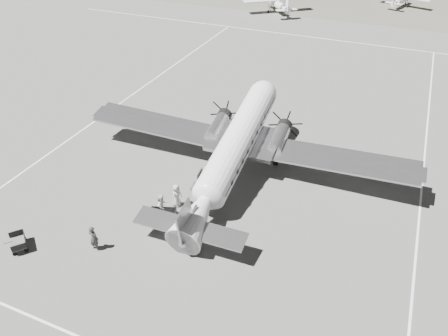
{
  "coord_description": "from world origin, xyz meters",
  "views": [
    {
      "loc": [
        8.54,
        -23.79,
        20.32
      ],
      "look_at": [
        -1.89,
        0.56,
        2.2
      ],
      "focal_mm": 35.0,
      "sensor_mm": 36.0,
      "label": 1
    }
  ],
  "objects_px": {
    "passenger": "(177,195)",
    "ground_crew": "(94,238)",
    "baggage_cart_near": "(163,217)",
    "baggage_cart_far": "(18,243)",
    "ramp_agent": "(162,205)",
    "dc3_airliner": "(234,150)",
    "light_plane_right": "(402,1)",
    "light_plane_left": "(277,5)"
  },
  "relations": [
    {
      "from": "dc3_airliner",
      "to": "passenger",
      "type": "height_order",
      "value": "dc3_airliner"
    },
    {
      "from": "baggage_cart_near",
      "to": "ramp_agent",
      "type": "height_order",
      "value": "ramp_agent"
    },
    {
      "from": "baggage_cart_far",
      "to": "ramp_agent",
      "type": "distance_m",
      "value": 9.55
    },
    {
      "from": "light_plane_left",
      "to": "baggage_cart_near",
      "type": "distance_m",
      "value": 56.06
    },
    {
      "from": "ramp_agent",
      "to": "ground_crew",
      "type": "bearing_deg",
      "value": 170.2
    },
    {
      "from": "dc3_airliner",
      "to": "ramp_agent",
      "type": "distance_m",
      "value": 7.08
    },
    {
      "from": "ground_crew",
      "to": "passenger",
      "type": "distance_m",
      "value": 6.62
    },
    {
      "from": "light_plane_left",
      "to": "baggage_cart_near",
      "type": "bearing_deg",
      "value": -118.94
    },
    {
      "from": "light_plane_right",
      "to": "passenger",
      "type": "relative_size",
      "value": 5.28
    },
    {
      "from": "baggage_cart_far",
      "to": "ground_crew",
      "type": "xyz_separation_m",
      "value": [
        4.62,
        1.87,
        0.5
      ]
    },
    {
      "from": "dc3_airliner",
      "to": "passenger",
      "type": "xyz_separation_m",
      "value": [
        -2.52,
        -4.83,
        -1.72
      ]
    },
    {
      "from": "ground_crew",
      "to": "passenger",
      "type": "xyz_separation_m",
      "value": [
        2.73,
        6.03,
        -0.04
      ]
    },
    {
      "from": "dc3_airliner",
      "to": "baggage_cart_far",
      "type": "relative_size",
      "value": 17.65
    },
    {
      "from": "baggage_cart_near",
      "to": "light_plane_left",
      "type": "bearing_deg",
      "value": 80.08
    },
    {
      "from": "baggage_cart_far",
      "to": "baggage_cart_near",
      "type": "bearing_deg",
      "value": 77.44
    },
    {
      "from": "light_plane_right",
      "to": "baggage_cart_far",
      "type": "bearing_deg",
      "value": -86.02
    },
    {
      "from": "light_plane_right",
      "to": "baggage_cart_near",
      "type": "xyz_separation_m",
      "value": [
        -10.11,
        -67.74,
        -0.46
      ]
    },
    {
      "from": "passenger",
      "to": "ground_crew",
      "type": "bearing_deg",
      "value": 168.92
    },
    {
      "from": "light_plane_left",
      "to": "baggage_cart_far",
      "type": "relative_size",
      "value": 7.44
    },
    {
      "from": "baggage_cart_far",
      "to": "passenger",
      "type": "distance_m",
      "value": 10.8
    },
    {
      "from": "baggage_cart_near",
      "to": "ground_crew",
      "type": "height_order",
      "value": "ground_crew"
    },
    {
      "from": "light_plane_left",
      "to": "light_plane_right",
      "type": "bearing_deg",
      "value": -5.67
    },
    {
      "from": "light_plane_right",
      "to": "ground_crew",
      "type": "distance_m",
      "value": 72.8
    },
    {
      "from": "light_plane_right",
      "to": "baggage_cart_near",
      "type": "distance_m",
      "value": 68.49
    },
    {
      "from": "ground_crew",
      "to": "passenger",
      "type": "relative_size",
      "value": 1.04
    },
    {
      "from": "passenger",
      "to": "light_plane_left",
      "type": "bearing_deg",
      "value": 23.02
    },
    {
      "from": "dc3_airliner",
      "to": "ground_crew",
      "type": "xyz_separation_m",
      "value": [
        -5.24,
        -10.86,
        -1.69
      ]
    },
    {
      "from": "ramp_agent",
      "to": "passenger",
      "type": "height_order",
      "value": "ramp_agent"
    },
    {
      "from": "dc3_airliner",
      "to": "ramp_agent",
      "type": "height_order",
      "value": "dc3_airliner"
    },
    {
      "from": "dc3_airliner",
      "to": "baggage_cart_far",
      "type": "xyz_separation_m",
      "value": [
        -9.86,
        -12.73,
        -2.19
      ]
    },
    {
      "from": "ramp_agent",
      "to": "passenger",
      "type": "relative_size",
      "value": 1.01
    },
    {
      "from": "light_plane_right",
      "to": "ground_crew",
      "type": "height_order",
      "value": "light_plane_right"
    },
    {
      "from": "baggage_cart_far",
      "to": "ground_crew",
      "type": "height_order",
      "value": "ground_crew"
    },
    {
      "from": "baggage_cart_far",
      "to": "ramp_agent",
      "type": "xyz_separation_m",
      "value": [
        6.98,
        6.49,
        0.47
      ]
    },
    {
      "from": "baggage_cart_near",
      "to": "ramp_agent",
      "type": "relative_size",
      "value": 1.02
    },
    {
      "from": "light_plane_left",
      "to": "light_plane_right",
      "type": "distance_m",
      "value": 23.01
    },
    {
      "from": "dc3_airliner",
      "to": "ground_crew",
      "type": "bearing_deg",
      "value": -117.63
    },
    {
      "from": "dc3_airliner",
      "to": "ramp_agent",
      "type": "bearing_deg",
      "value": -116.67
    },
    {
      "from": "passenger",
      "to": "dc3_airliner",
      "type": "bearing_deg",
      "value": -14.27
    },
    {
      "from": "baggage_cart_near",
      "to": "ramp_agent",
      "type": "bearing_deg",
      "value": 101.57
    },
    {
      "from": "passenger",
      "to": "baggage_cart_near",
      "type": "bearing_deg",
      "value": -164.89
    },
    {
      "from": "ground_crew",
      "to": "passenger",
      "type": "height_order",
      "value": "ground_crew"
    }
  ]
}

